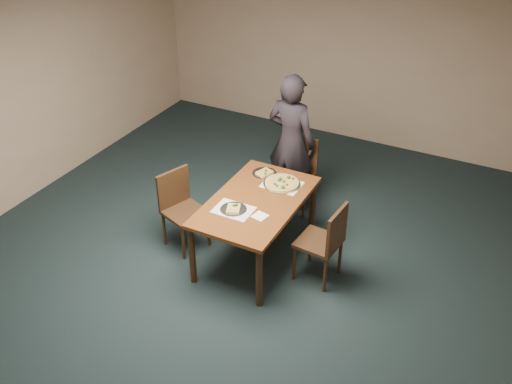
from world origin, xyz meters
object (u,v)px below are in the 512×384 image
at_px(chair_right, 326,240).
at_px(diner, 291,142).
at_px(slice_plate_far, 264,173).
at_px(dining_table, 256,207).
at_px(pizza_pan, 282,183).
at_px(chair_far, 298,169).
at_px(slice_plate_near, 234,209).
at_px(chair_left, 180,205).

height_order(chair_right, diner, diner).
xyz_separation_m(chair_right, slice_plate_far, (-0.98, 0.54, 0.25)).
height_order(dining_table, pizza_pan, pizza_pan).
xyz_separation_m(chair_far, slice_plate_near, (-0.11, -1.45, 0.25)).
relative_size(pizza_pan, slice_plate_near, 1.48).
bearing_deg(dining_table, diner, 96.11).
bearing_deg(chair_far, chair_right, -58.25).
bearing_deg(pizza_pan, chair_left, -150.24).
relative_size(chair_left, slice_plate_far, 3.25).
distance_m(pizza_pan, slice_plate_near, 0.72).
bearing_deg(chair_far, pizza_pan, -83.56).
bearing_deg(dining_table, chair_far, 90.78).
xyz_separation_m(chair_right, slice_plate_near, (-0.94, -0.26, 0.25)).
height_order(dining_table, chair_left, chair_left).
bearing_deg(slice_plate_far, dining_table, -72.86).
xyz_separation_m(chair_left, slice_plate_far, (0.71, 0.69, 0.25)).
bearing_deg(chair_far, dining_table, -92.41).
relative_size(diner, slice_plate_far, 6.19).
bearing_deg(slice_plate_near, chair_left, 171.54).
relative_size(chair_far, diner, 0.53).
height_order(chair_right, slice_plate_near, chair_right).
bearing_deg(chair_left, diner, -9.29).
relative_size(diner, slice_plate_near, 6.19).
bearing_deg(slice_plate_far, diner, 86.81).
bearing_deg(dining_table, pizza_pan, 74.24).
xyz_separation_m(diner, pizza_pan, (0.24, -0.78, -0.09)).
height_order(chair_far, slice_plate_near, chair_far).
height_order(chair_left, pizza_pan, chair_left).
xyz_separation_m(chair_far, diner, (-0.11, 0.01, 0.35)).
bearing_deg(dining_table, chair_right, -1.05).
bearing_deg(slice_plate_near, pizza_pan, 70.72).
distance_m(chair_right, slice_plate_far, 1.15).
distance_m(dining_table, slice_plate_near, 0.32).
bearing_deg(diner, chair_right, 133.75).
bearing_deg(chair_right, dining_table, -86.02).
xyz_separation_m(dining_table, slice_plate_far, (-0.16, 0.53, 0.10)).
bearing_deg(chair_right, slice_plate_near, -69.68).
bearing_deg(chair_far, diner, 171.70).
xyz_separation_m(chair_far, chair_left, (-0.86, -1.33, 0.00)).
xyz_separation_m(chair_left, pizza_pan, (0.99, 0.57, 0.26)).
bearing_deg(dining_table, slice_plate_near, -114.27).
bearing_deg(slice_plate_far, pizza_pan, -24.03).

